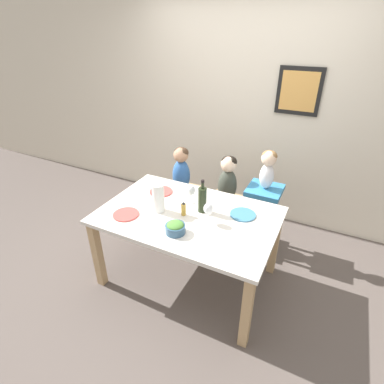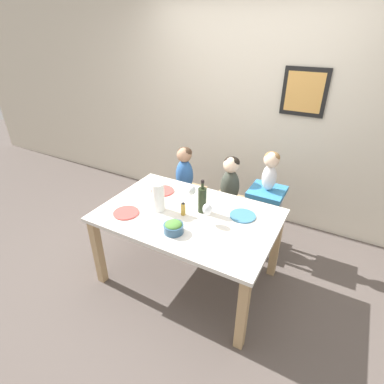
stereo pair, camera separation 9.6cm
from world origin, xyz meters
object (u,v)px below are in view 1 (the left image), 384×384
Objects in this scene: chair_far_left at (182,195)px; salad_bowl_large at (175,228)px; wine_bottle at (202,199)px; wine_glass_far at (191,191)px; person_baby_right at (268,166)px; person_child_left at (181,168)px; dinner_plate_back_right at (243,214)px; paper_towel_roll at (158,198)px; chair_right_highchair at (263,201)px; wine_glass_near at (208,209)px; dinner_plate_back_left at (161,191)px; dinner_plate_front_left at (126,214)px; person_child_center at (228,178)px; chair_far_center at (226,207)px.

salad_bowl_large reaches higher than chair_far_left.
wine_bottle is 0.17m from wine_glass_far.
wine_bottle is (-0.38, -0.69, -0.11)m from person_baby_right.
dinner_plate_back_right is (0.92, -0.59, -0.00)m from person_child_left.
chair_right_highchair is at bearing 49.53° from paper_towel_roll.
wine_bottle is at bearing -28.63° from wine_glass_far.
person_child_left is 1.08m from wine_glass_near.
chair_far_left is 0.98m from chair_right_highchair.
person_child_left is 2.37× the size of dinner_plate_back_left.
wine_glass_near is 0.72m from dinner_plate_front_left.
person_child_center is 0.84m from wine_glass_near.
person_baby_right is 0.81m from wine_glass_far.
person_baby_right is 2.19× the size of wine_glass_near.
person_child_center reaches higher than dinner_plate_back_right.
wine_glass_near is at bearing -108.19° from chair_right_highchair.
dinner_plate_back_right reaches higher than chair_far_left.
chair_far_center is at bearing 69.21° from paper_towel_roll.
chair_right_highchair is at bearing -0.00° from chair_far_left.
chair_far_center is 2.56× the size of wine_glass_far.
dinner_plate_front_left is at bearing -88.94° from chair_far_left.
chair_far_center is 1.02m from paper_towel_roll.
chair_right_highchair is (0.40, -0.00, 0.18)m from chair_far_center.
person_child_left is (-0.56, 0.00, 0.35)m from chair_far_center.
wine_glass_far is at bearing 52.20° from paper_towel_roll.
wine_glass_far is (-0.53, -0.60, -0.10)m from person_baby_right.
person_child_center reaches higher than dinner_plate_front_left.
dinner_plate_front_left is 1.01m from dinner_plate_back_right.
salad_bowl_large reaches higher than dinner_plate_back_right.
person_child_center is at bearing 0.14° from chair_far_left.
paper_towel_roll reaches higher than chair_far_center.
person_child_left is 1.00× the size of person_child_center.
wine_glass_near reaches higher than dinner_plate_back_left.
person_child_center is 2.02× the size of paper_towel_roll.
wine_bottle is at bearing -49.76° from chair_far_left.
person_baby_right is at bearing 32.12° from dinner_plate_back_left.
salad_bowl_large is (-0.44, -1.06, 0.22)m from chair_right_highchair.
person_baby_right reaches higher than chair_right_highchair.
salad_bowl_large is at bearing -48.57° from dinner_plate_back_left.
paper_towel_roll reaches higher than wine_glass_far.
person_child_left is 0.99m from person_baby_right.
chair_far_left is 1.12m from person_baby_right.
paper_towel_roll reaches higher than dinner_plate_front_left.
wine_glass_near is (0.69, -0.82, 0.12)m from person_child_left.
person_child_center is at bearing 87.90° from salad_bowl_large.
paper_towel_roll reaches higher than wine_glass_near.
dinner_plate_front_left is at bearing -117.63° from person_child_center.
wine_bottle reaches higher than dinner_plate_back_left.
paper_towel_roll is 1.17× the size of dinner_plate_front_left.
dinner_plate_front_left is (-0.22, -0.19, -0.12)m from paper_towel_roll.
wine_glass_near is 0.82× the size of dinner_plate_back_right.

